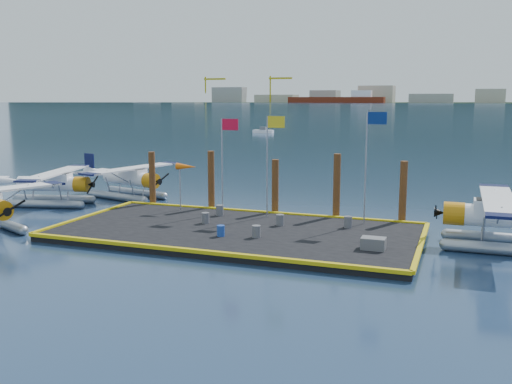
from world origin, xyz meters
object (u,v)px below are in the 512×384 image
drum_2 (280,220)px  crate (373,243)px  drum_1 (256,231)px  drum_4 (348,222)px  seaplane_c (130,180)px  windsock (186,168)px  piling_3 (337,188)px  piling_1 (211,182)px  flagpole_blue (370,151)px  drum_3 (221,231)px  flagpole_yellow (270,151)px  seaplane_b (51,186)px  drum_0 (205,218)px  piling_0 (152,181)px  piling_4 (403,195)px  flagpole_red (225,151)px  seaplane_d (506,220)px  piling_2 (275,189)px  drum_5 (220,210)px

drum_2 → crate: (5.86, -3.44, -0.03)m
drum_1 → drum_4: (4.10, 3.96, 0.00)m
seaplane_c → windsock: windsock is taller
piling_3 → piling_1: bearing=180.0°
flagpole_blue → windsock: 11.81m
drum_3 → flagpole_yellow: 6.86m
seaplane_b → drum_0: seaplane_b is taller
drum_0 → drum_1: size_ratio=0.99×
seaplane_c → piling_0: size_ratio=2.28×
drum_1 → flagpole_blue: bearing=46.5°
drum_2 → drum_0: bearing=-167.7°
seaplane_c → drum_2: seaplane_c is taller
piling_4 → piling_3: bearing=180.0°
windsock → piling_0: (-3.47, 1.60, -1.23)m
drum_0 → flagpole_red: 4.77m
flagpole_red → drum_1: bearing=-52.7°
drum_1 → drum_4: bearing=44.0°
seaplane_b → piling_1: bearing=82.4°
drum_2 → flagpole_red: flagpole_red is taller
seaplane_d → drum_1: seaplane_d is taller
windsock → flagpole_blue: bearing=-0.0°
crate → flagpole_blue: 6.93m
drum_2 → seaplane_d: bearing=1.3°
drum_1 → drum_2: 3.17m
piling_1 → drum_1: bearing=-50.2°
seaplane_c → drum_0: (9.98, -7.63, -0.69)m
drum_1 → drum_3: (-1.88, -0.38, -0.03)m
drum_4 → piling_0: (-14.31, 2.90, 1.27)m
piling_2 → piling_3: 4.01m
crate → flagpole_yellow: size_ratio=0.19×
flagpole_blue → drum_1: bearing=-133.5°
seaplane_d → piling_2: piling_2 is taller
drum_0 → drum_1: (3.99, -2.21, 0.00)m
crate → flagpole_red: flagpole_red is taller
drum_5 → piling_1: 3.13m
drum_5 → piling_0: (-6.12, 2.31, 1.27)m
flagpole_red → piling_2: flagpole_red is taller
seaplane_d → drum_2: 11.96m
drum_0 → piling_2: piling_2 is taller
piling_1 → piling_4: 12.50m
flagpole_blue → piling_3: bearing=143.9°
seaplane_b → piling_2: piling_2 is taller
seaplane_c → seaplane_d: (26.20, -6.42, 0.13)m
drum_1 → piling_3: bearing=67.8°
crate → drum_3: bearing=-179.3°
flagpole_red → flagpole_blue: flagpole_blue is taller
flagpole_red → flagpole_blue: (8.99, -0.00, 0.29)m
seaplane_b → piling_4: (24.52, 1.35, 0.59)m
drum_0 → piling_2: size_ratio=0.17×
drum_0 → drum_1: bearing=-29.0°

